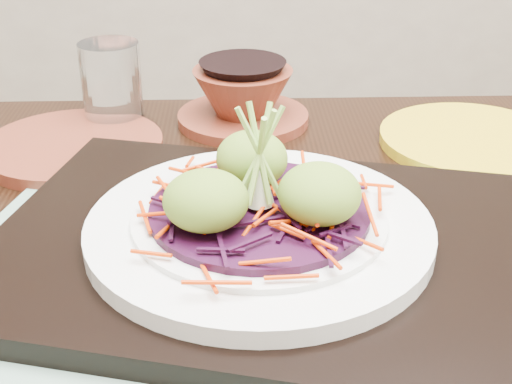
{
  "coord_description": "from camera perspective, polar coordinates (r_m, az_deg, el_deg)",
  "views": [
    {
      "loc": [
        -0.15,
        -0.54,
        0.99
      ],
      "look_at": [
        -0.08,
        -0.04,
        0.73
      ],
      "focal_mm": 50.0,
      "sensor_mm": 36.0,
      "label": 1
    }
  ],
  "objects": [
    {
      "name": "dining_table",
      "position": [
        0.65,
        3.02,
        -11.35
      ],
      "size": [
        1.15,
        0.82,
        0.68
      ],
      "rotation": [
        0.0,
        0.0,
        -0.09
      ],
      "color": "black",
      "rests_on": "ground"
    },
    {
      "name": "terracotta_bowl_set",
      "position": [
        0.83,
        -1.05,
        7.43
      ],
      "size": [
        0.18,
        0.18,
        0.06
      ],
      "rotation": [
        0.0,
        0.0,
        -0.23
      ],
      "color": "maroon",
      "rests_on": "dining_table"
    },
    {
      "name": "water_glass",
      "position": [
        0.84,
        -11.47,
        8.42
      ],
      "size": [
        0.08,
        0.08,
        0.1
      ],
      "primitive_type": "cylinder",
      "rotation": [
        0.0,
        0.0,
        -0.14
      ],
      "color": "white",
      "rests_on": "dining_table"
    },
    {
      "name": "terracotta_side_plate",
      "position": [
        0.79,
        -14.41,
        3.52
      ],
      "size": [
        0.21,
        0.21,
        0.01
      ],
      "primitive_type": "cylinder",
      "rotation": [
        0.0,
        0.0,
        -0.1
      ],
      "color": "maroon",
      "rests_on": "dining_table"
    },
    {
      "name": "carrot_julienne",
      "position": [
        0.55,
        0.27,
        -0.79
      ],
      "size": [
        0.21,
        0.21,
        0.01
      ],
      "primitive_type": null,
      "color": "red",
      "rests_on": "cabbage_bed"
    },
    {
      "name": "cabbage_bed",
      "position": [
        0.55,
        0.27,
        -1.55
      ],
      "size": [
        0.17,
        0.17,
        0.01
      ],
      "primitive_type": "cylinder",
      "color": "#2D0925",
      "rests_on": "white_plate"
    },
    {
      "name": "guacamole_scoops",
      "position": [
        0.54,
        0.28,
        0.66
      ],
      "size": [
        0.15,
        0.13,
        0.05
      ],
      "color": "olive",
      "rests_on": "cabbage_bed"
    },
    {
      "name": "scallion_garnish",
      "position": [
        0.53,
        0.28,
        2.69
      ],
      "size": [
        0.06,
        0.06,
        0.09
      ],
      "primitive_type": null,
      "color": "#89B749",
      "rests_on": "cabbage_bed"
    },
    {
      "name": "yellow_plate",
      "position": [
        0.81,
        16.91,
        4.0
      ],
      "size": [
        0.25,
        0.25,
        0.01
      ],
      "primitive_type": "cylinder",
      "rotation": [
        0.0,
        0.0,
        0.32
      ],
      "color": "gold",
      "rests_on": "dining_table"
    },
    {
      "name": "placemat",
      "position": [
        0.58,
        0.26,
        -5.36
      ],
      "size": [
        0.58,
        0.52,
        0.0
      ],
      "primitive_type": "cube",
      "rotation": [
        0.0,
        0.0,
        -0.34
      ],
      "color": "gray",
      "rests_on": "dining_table"
    },
    {
      "name": "serving_tray",
      "position": [
        0.57,
        0.26,
        -4.38
      ],
      "size": [
        0.5,
        0.44,
        0.02
      ],
      "primitive_type": "cube",
      "rotation": [
        0.0,
        0.0,
        -0.34
      ],
      "color": "black",
      "rests_on": "placemat"
    },
    {
      "name": "white_plate",
      "position": [
        0.56,
        0.26,
        -2.78
      ],
      "size": [
        0.27,
        0.27,
        0.02
      ],
      "color": "white",
      "rests_on": "serving_tray"
    }
  ]
}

